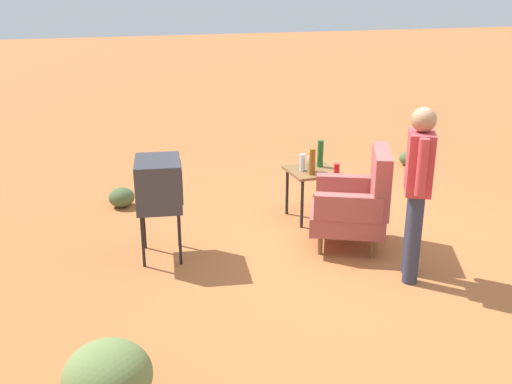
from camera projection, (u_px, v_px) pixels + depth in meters
name	position (u px, v px, depth m)	size (l,w,h in m)	color
ground_plane	(362.00, 254.00, 6.04)	(60.00, 60.00, 0.00)	#AD6033
armchair	(358.00, 202.00, 6.08)	(1.03, 1.04, 1.06)	brown
side_table	(312.00, 177.00, 6.81)	(0.56, 0.56, 0.60)	black
tv_on_stand	(159.00, 184.00, 5.74)	(0.67, 0.54, 1.03)	black
person_standing	(418.00, 184.00, 5.25)	(0.50, 0.37, 1.64)	#2D3347
bottle_tall_amber	(312.00, 162.00, 6.57)	(0.07, 0.07, 0.30)	brown
soda_can_red	(337.00, 169.00, 6.61)	(0.07, 0.07, 0.12)	red
bottle_wine_green	(320.00, 154.00, 6.85)	(0.07, 0.07, 0.32)	#1E5623
bottle_short_clear	(302.00, 162.00, 6.72)	(0.06, 0.06, 0.20)	silver
flower_vase	(311.00, 159.00, 6.68)	(0.14, 0.10, 0.27)	silver
shrub_near	(122.00, 197.00, 7.31)	(0.32, 0.32, 0.25)	#475B33
shrub_mid	(108.00, 376.00, 3.77)	(0.59, 0.59, 0.45)	olive
shrub_lone	(408.00, 158.00, 9.04)	(0.28, 0.28, 0.21)	#475B33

